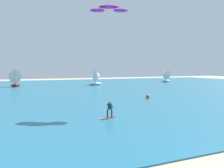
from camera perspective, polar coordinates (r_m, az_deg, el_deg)
ocean at (r=56.53m, az=-12.75°, el=-1.37°), size 160.00×90.00×0.10m
kitesurfer at (r=24.11m, az=-0.88°, el=-6.67°), size 2.02×1.27×1.67m
kite at (r=30.00m, az=-0.72°, el=17.39°), size 4.80×3.19×0.70m
sailboat_trailing at (r=70.35m, az=-3.52°, el=1.61°), size 4.26×3.65×4.92m
sailboat_far_right at (r=69.28m, az=-21.75°, el=1.37°), size 4.16×4.59×5.10m
sailboat_heeled_over at (r=86.93m, az=12.47°, el=1.97°), size 4.40×3.83×4.97m
marker_buoy at (r=39.90m, az=8.45°, el=-2.92°), size 0.65×0.65×0.65m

